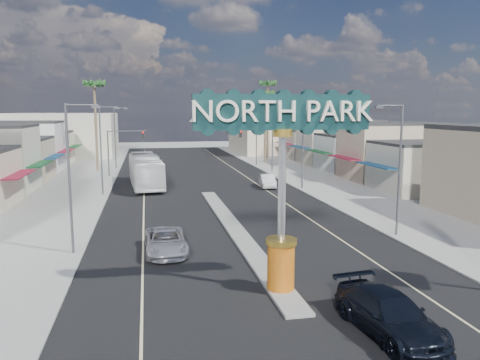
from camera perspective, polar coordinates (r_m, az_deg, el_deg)
name	(u,v)px	position (r m, az deg, el deg)	size (l,w,h in m)	color
ground	(207,192)	(49.67, -4.09, -1.47)	(160.00, 160.00, 0.00)	gray
road	(207,192)	(49.67, -4.09, -1.47)	(20.00, 120.00, 0.01)	black
median_island	(234,228)	(34.18, -0.69, -5.92)	(1.30, 30.00, 0.16)	gray
sidewalk_left	(68,196)	(49.92, -20.26, -1.87)	(8.00, 120.00, 0.12)	gray
sidewalk_right	(331,187)	(53.22, 11.03, -0.87)	(8.00, 120.00, 0.12)	gray
storefront_row_right	(363,150)	(68.73, 14.73, 3.57)	(12.00, 42.00, 6.00)	#B7B29E
backdrop_far_left	(61,135)	(94.99, -21.02, 5.18)	(20.00, 20.00, 8.00)	#B7B29E
backdrop_far_right	(284,132)	(97.77, 5.43, 5.79)	(20.00, 20.00, 8.00)	beige
gateway_sign	(282,169)	(21.57, 5.18, 1.35)	(8.20, 1.50, 9.15)	#CF3F0F
traffic_signal_left	(122,144)	(62.76, -14.15, 4.31)	(5.09, 0.45, 6.00)	#47474C
traffic_signal_right	(260,142)	(64.52, 2.42, 4.67)	(5.09, 0.45, 6.00)	#47474C
streetlight_l_near	(72,171)	(29.08, -19.81, 1.03)	(2.03, 0.22, 9.00)	#47474C
streetlight_l_mid	(102,146)	(48.86, -16.42, 4.02)	(2.03, 0.22, 9.00)	#47474C
streetlight_l_far	(116,135)	(70.76, -14.88, 5.38)	(2.03, 0.22, 9.00)	#47474C
streetlight_r_near	(398,163)	(33.16, 18.66, 1.95)	(2.03, 0.22, 9.00)	#47474C
streetlight_r_mid	(301,143)	(51.39, 7.50, 4.50)	(2.03, 0.22, 9.00)	#47474C
streetlight_r_far	(255,133)	(72.53, 1.88, 5.72)	(2.03, 0.22, 9.00)	#47474C
palm_left_far	(94,89)	(68.95, -17.35, 10.55)	(2.60, 2.60, 13.10)	brown
palm_right_mid	(265,98)	(76.97, 3.11, 10.00)	(2.60, 2.60, 12.10)	brown
palm_right_far	(268,88)	(83.34, 3.43, 11.11)	(2.60, 2.60, 14.10)	brown
suv_left	(166,241)	(28.90, -9.04, -7.40)	(2.42, 5.24, 1.46)	silver
suv_right	(389,314)	(19.63, 17.73, -15.29)	(2.28, 5.60, 1.62)	black
car_parked_right	(267,181)	(52.59, 3.37, -0.11)	(1.52, 4.37, 1.44)	silver
city_bus	(145,171)	(53.98, -11.45, 1.13)	(3.05, 13.04, 3.63)	white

